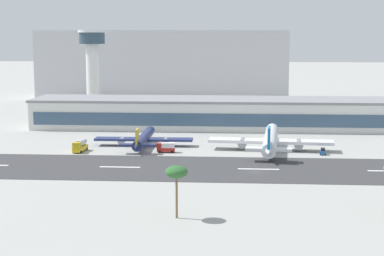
{
  "coord_description": "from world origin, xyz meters",
  "views": [
    {
      "loc": [
        -5.36,
        -179.24,
        39.29
      ],
      "look_at": [
        -21.26,
        47.04,
        5.55
      ],
      "focal_mm": 60.01,
      "sensor_mm": 36.0,
      "label": 1
    }
  ],
  "objects_px": {
    "distant_hotel_block": "(163,64)",
    "service_fuel_truck_0": "(80,146)",
    "airliner_gold_tail_gate_0": "(143,139)",
    "service_baggage_tug_2": "(323,152)",
    "airliner_blue_tail_gate_1": "(270,141)",
    "terminal_building": "(212,113)",
    "control_tower": "(93,62)",
    "palm_tree_0": "(177,173)",
    "service_box_truck_1": "(166,147)"
  },
  "relations": [
    {
      "from": "distant_hotel_block",
      "to": "service_fuel_truck_0",
      "type": "relative_size",
      "value": 17.02
    },
    {
      "from": "distant_hotel_block",
      "to": "airliner_gold_tail_gate_0",
      "type": "relative_size",
      "value": 3.76
    },
    {
      "from": "service_baggage_tug_2",
      "to": "airliner_blue_tail_gate_1",
      "type": "bearing_deg",
      "value": 76.53
    },
    {
      "from": "terminal_building",
      "to": "distant_hotel_block",
      "type": "bearing_deg",
      "value": 105.65
    },
    {
      "from": "control_tower",
      "to": "distant_hotel_block",
      "type": "xyz_separation_m",
      "value": [
        23.31,
        88.81,
        -5.51
      ]
    },
    {
      "from": "distant_hotel_block",
      "to": "palm_tree_0",
      "type": "distance_m",
      "value": 257.56
    },
    {
      "from": "service_baggage_tug_2",
      "to": "service_box_truck_1",
      "type": "bearing_deg",
      "value": 95.41
    },
    {
      "from": "terminal_building",
      "to": "palm_tree_0",
      "type": "height_order",
      "value": "terminal_building"
    },
    {
      "from": "control_tower",
      "to": "distant_hotel_block",
      "type": "height_order",
      "value": "distant_hotel_block"
    },
    {
      "from": "distant_hotel_block",
      "to": "service_fuel_truck_0",
      "type": "distance_m",
      "value": 181.62
    },
    {
      "from": "control_tower",
      "to": "airliner_gold_tail_gate_0",
      "type": "relative_size",
      "value": 1.03
    },
    {
      "from": "distant_hotel_block",
      "to": "palm_tree_0",
      "type": "xyz_separation_m",
      "value": [
        32.1,
        -255.34,
        -10.46
      ]
    },
    {
      "from": "airliner_blue_tail_gate_1",
      "to": "service_fuel_truck_0",
      "type": "relative_size",
      "value": 5.95
    },
    {
      "from": "service_fuel_truck_0",
      "to": "service_baggage_tug_2",
      "type": "relative_size",
      "value": 2.61
    },
    {
      "from": "palm_tree_0",
      "to": "distant_hotel_block",
      "type": "bearing_deg",
      "value": 97.17
    },
    {
      "from": "terminal_building",
      "to": "service_baggage_tug_2",
      "type": "height_order",
      "value": "terminal_building"
    },
    {
      "from": "terminal_building",
      "to": "control_tower",
      "type": "relative_size",
      "value": 3.67
    },
    {
      "from": "service_baggage_tug_2",
      "to": "palm_tree_0",
      "type": "height_order",
      "value": "palm_tree_0"
    },
    {
      "from": "airliner_gold_tail_gate_0",
      "to": "palm_tree_0",
      "type": "bearing_deg",
      "value": -167.49
    },
    {
      "from": "terminal_building",
      "to": "service_box_truck_1",
      "type": "distance_m",
      "value": 59.0
    },
    {
      "from": "service_baggage_tug_2",
      "to": "palm_tree_0",
      "type": "distance_m",
      "value": 85.92
    },
    {
      "from": "distant_hotel_block",
      "to": "service_baggage_tug_2",
      "type": "relative_size",
      "value": 44.44
    },
    {
      "from": "service_box_truck_1",
      "to": "palm_tree_0",
      "type": "xyz_separation_m",
      "value": [
        10.7,
        -75.39,
        8.12
      ]
    },
    {
      "from": "service_fuel_truck_0",
      "to": "service_box_truck_1",
      "type": "relative_size",
      "value": 1.41
    },
    {
      "from": "terminal_building",
      "to": "service_box_truck_1",
      "type": "height_order",
      "value": "terminal_building"
    },
    {
      "from": "airliner_blue_tail_gate_1",
      "to": "distant_hotel_block",
      "type": "bearing_deg",
      "value": 22.27
    },
    {
      "from": "service_box_truck_1",
      "to": "control_tower",
      "type": "bearing_deg",
      "value": -69.05
    },
    {
      "from": "distant_hotel_block",
      "to": "service_fuel_truck_0",
      "type": "bearing_deg",
      "value": -92.31
    },
    {
      "from": "service_baggage_tug_2",
      "to": "palm_tree_0",
      "type": "xyz_separation_m",
      "value": [
        -40.73,
        -75.13,
        8.86
      ]
    },
    {
      "from": "service_box_truck_1",
      "to": "palm_tree_0",
      "type": "height_order",
      "value": "palm_tree_0"
    },
    {
      "from": "airliner_blue_tail_gate_1",
      "to": "service_baggage_tug_2",
      "type": "height_order",
      "value": "airliner_blue_tail_gate_1"
    },
    {
      "from": "airliner_blue_tail_gate_1",
      "to": "service_box_truck_1",
      "type": "height_order",
      "value": "airliner_blue_tail_gate_1"
    },
    {
      "from": "service_fuel_truck_0",
      "to": "distant_hotel_block",
      "type": "bearing_deg",
      "value": -176.14
    },
    {
      "from": "palm_tree_0",
      "to": "service_fuel_truck_0",
      "type": "bearing_deg",
      "value": 117.76
    },
    {
      "from": "airliner_blue_tail_gate_1",
      "to": "service_baggage_tug_2",
      "type": "bearing_deg",
      "value": -104.74
    },
    {
      "from": "airliner_blue_tail_gate_1",
      "to": "terminal_building",
      "type": "bearing_deg",
      "value": 27.22
    },
    {
      "from": "service_fuel_truck_0",
      "to": "terminal_building",
      "type": "bearing_deg",
      "value": 150.52
    },
    {
      "from": "service_box_truck_1",
      "to": "palm_tree_0",
      "type": "distance_m",
      "value": 76.58
    },
    {
      "from": "airliner_blue_tail_gate_1",
      "to": "service_box_truck_1",
      "type": "xyz_separation_m",
      "value": [
        -34.71,
        -5.55,
        -1.67
      ]
    },
    {
      "from": "service_box_truck_1",
      "to": "airliner_gold_tail_gate_0",
      "type": "bearing_deg",
      "value": -56.14
    },
    {
      "from": "airliner_blue_tail_gate_1",
      "to": "service_fuel_truck_0",
      "type": "xyz_separation_m",
      "value": [
        -63.39,
        -6.15,
        -1.43
      ]
    },
    {
      "from": "airliner_gold_tail_gate_0",
      "to": "airliner_blue_tail_gate_1",
      "type": "xyz_separation_m",
      "value": [
        43.81,
        -5.66,
        0.83
      ]
    },
    {
      "from": "distant_hotel_block",
      "to": "service_fuel_truck_0",
      "type": "xyz_separation_m",
      "value": [
        -7.27,
        -180.54,
        -18.34
      ]
    },
    {
      "from": "terminal_building",
      "to": "palm_tree_0",
      "type": "bearing_deg",
      "value": -90.96
    },
    {
      "from": "control_tower",
      "to": "service_baggage_tug_2",
      "type": "distance_m",
      "value": 134.96
    },
    {
      "from": "airliner_blue_tail_gate_1",
      "to": "service_box_truck_1",
      "type": "distance_m",
      "value": 35.19
    },
    {
      "from": "service_fuel_truck_0",
      "to": "palm_tree_0",
      "type": "bearing_deg",
      "value": 33.94
    },
    {
      "from": "airliner_blue_tail_gate_1",
      "to": "palm_tree_0",
      "type": "bearing_deg",
      "value": 167.91
    },
    {
      "from": "airliner_gold_tail_gate_0",
      "to": "service_fuel_truck_0",
      "type": "relative_size",
      "value": 4.52
    },
    {
      "from": "control_tower",
      "to": "distant_hotel_block",
      "type": "bearing_deg",
      "value": 75.29
    }
  ]
}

